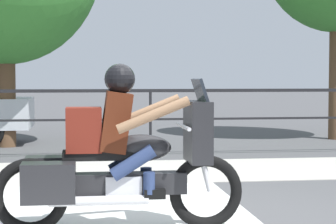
# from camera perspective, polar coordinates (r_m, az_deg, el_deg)

# --- Properties ---
(ground_plane) EXTENTS (120.00, 120.00, 0.00)m
(ground_plane) POSITION_cam_1_polar(r_m,az_deg,el_deg) (6.90, 3.11, -9.18)
(ground_plane) COLOR #4C4C4F
(sidewalk_band) EXTENTS (44.00, 2.40, 0.01)m
(sidewalk_band) POSITION_cam_1_polar(r_m,az_deg,el_deg) (10.21, -0.43, -5.11)
(sidewalk_band) COLOR #B7B2A8
(sidewalk_band) RESTS_ON ground
(fence_railing) EXTENTS (36.00, 0.05, 1.23)m
(fence_railing) POSITION_cam_1_polar(r_m,az_deg,el_deg) (11.98, -1.54, 0.75)
(fence_railing) COLOR black
(fence_railing) RESTS_ON ground
(motorcycle) EXTENTS (2.38, 0.76, 1.59)m
(motorcycle) POSITION_cam_1_polar(r_m,az_deg,el_deg) (6.21, -4.43, -3.99)
(motorcycle) COLOR black
(motorcycle) RESTS_ON ground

